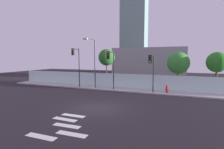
{
  "coord_description": "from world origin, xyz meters",
  "views": [
    {
      "loc": [
        6.34,
        -12.33,
        4.06
      ],
      "look_at": [
        -1.38,
        6.5,
        2.11
      ],
      "focal_mm": 27.63,
      "sensor_mm": 36.0,
      "label": 1
    }
  ],
  "objects_px": {
    "traffic_light_right": "(76,59)",
    "traffic_light_center": "(152,65)",
    "roadside_tree_leftmost": "(107,57)",
    "roadside_tree_midright": "(217,62)",
    "street_lamp_curbside": "(94,59)",
    "roadside_tree_midleft": "(178,63)",
    "fire_hydrant": "(167,89)",
    "traffic_light_left": "(111,62)"
  },
  "relations": [
    {
      "from": "roadside_tree_midleft",
      "to": "roadside_tree_midright",
      "type": "relative_size",
      "value": 1.01
    },
    {
      "from": "traffic_light_right",
      "to": "roadside_tree_midleft",
      "type": "relative_size",
      "value": 1.07
    },
    {
      "from": "roadside_tree_leftmost",
      "to": "traffic_light_center",
      "type": "bearing_deg",
      "value": -28.19
    },
    {
      "from": "traffic_light_left",
      "to": "street_lamp_curbside",
      "type": "distance_m",
      "value": 2.84
    },
    {
      "from": "traffic_light_right",
      "to": "roadside_tree_midleft",
      "type": "height_order",
      "value": "traffic_light_right"
    },
    {
      "from": "street_lamp_curbside",
      "to": "roadside_tree_leftmost",
      "type": "xyz_separation_m",
      "value": [
        0.37,
        3.32,
        0.18
      ]
    },
    {
      "from": "traffic_light_left",
      "to": "fire_hydrant",
      "type": "height_order",
      "value": "traffic_light_left"
    },
    {
      "from": "street_lamp_curbside",
      "to": "fire_hydrant",
      "type": "height_order",
      "value": "street_lamp_curbside"
    },
    {
      "from": "traffic_light_left",
      "to": "fire_hydrant",
      "type": "xyz_separation_m",
      "value": [
        6.42,
        1.05,
        -2.98
      ]
    },
    {
      "from": "traffic_light_right",
      "to": "roadside_tree_midleft",
      "type": "bearing_deg",
      "value": 16.73
    },
    {
      "from": "traffic_light_right",
      "to": "roadside_tree_leftmost",
      "type": "height_order",
      "value": "roadside_tree_leftmost"
    },
    {
      "from": "fire_hydrant",
      "to": "traffic_light_left",
      "type": "bearing_deg",
      "value": -170.74
    },
    {
      "from": "roadside_tree_leftmost",
      "to": "traffic_light_left",
      "type": "bearing_deg",
      "value": -59.91
    },
    {
      "from": "fire_hydrant",
      "to": "traffic_light_center",
      "type": "bearing_deg",
      "value": -153.04
    },
    {
      "from": "fire_hydrant",
      "to": "roadside_tree_leftmost",
      "type": "distance_m",
      "value": 9.92
    },
    {
      "from": "traffic_light_center",
      "to": "roadside_tree_midleft",
      "type": "height_order",
      "value": "roadside_tree_midleft"
    },
    {
      "from": "street_lamp_curbside",
      "to": "roadside_tree_midright",
      "type": "distance_m",
      "value": 14.76
    },
    {
      "from": "fire_hydrant",
      "to": "roadside_tree_midright",
      "type": "xyz_separation_m",
      "value": [
        5.24,
        3.01,
        2.95
      ]
    },
    {
      "from": "street_lamp_curbside",
      "to": "roadside_tree_midright",
      "type": "height_order",
      "value": "street_lamp_curbside"
    },
    {
      "from": "traffic_light_left",
      "to": "fire_hydrant",
      "type": "relative_size",
      "value": 5.44
    },
    {
      "from": "traffic_light_left",
      "to": "roadside_tree_midleft",
      "type": "bearing_deg",
      "value": 28.55
    },
    {
      "from": "traffic_light_left",
      "to": "traffic_light_center",
      "type": "bearing_deg",
      "value": 2.67
    },
    {
      "from": "traffic_light_center",
      "to": "fire_hydrant",
      "type": "bearing_deg",
      "value": 26.96
    },
    {
      "from": "street_lamp_curbside",
      "to": "roadside_tree_midleft",
      "type": "height_order",
      "value": "street_lamp_curbside"
    },
    {
      "from": "traffic_light_left",
      "to": "street_lamp_curbside",
      "type": "height_order",
      "value": "street_lamp_curbside"
    },
    {
      "from": "roadside_tree_leftmost",
      "to": "roadside_tree_midright",
      "type": "xyz_separation_m",
      "value": [
        14.01,
        0.0,
        -0.59
      ]
    },
    {
      "from": "traffic_light_center",
      "to": "roadside_tree_midleft",
      "type": "relative_size",
      "value": 0.88
    },
    {
      "from": "traffic_light_center",
      "to": "traffic_light_right",
      "type": "bearing_deg",
      "value": 179.68
    },
    {
      "from": "traffic_light_right",
      "to": "fire_hydrant",
      "type": "height_order",
      "value": "traffic_light_right"
    },
    {
      "from": "fire_hydrant",
      "to": "traffic_light_right",
      "type": "bearing_deg",
      "value": -176.19
    },
    {
      "from": "roadside_tree_leftmost",
      "to": "roadside_tree_midleft",
      "type": "height_order",
      "value": "roadside_tree_leftmost"
    },
    {
      "from": "traffic_light_right",
      "to": "traffic_light_center",
      "type": "bearing_deg",
      "value": -0.32
    },
    {
      "from": "traffic_light_center",
      "to": "roadside_tree_midright",
      "type": "bearing_deg",
      "value": 29.21
    },
    {
      "from": "roadside_tree_midright",
      "to": "roadside_tree_leftmost",
      "type": "bearing_deg",
      "value": -180.0
    },
    {
      "from": "roadside_tree_midleft",
      "to": "roadside_tree_midright",
      "type": "bearing_deg",
      "value": 0.0
    },
    {
      "from": "roadside_tree_midright",
      "to": "roadside_tree_midleft",
      "type": "bearing_deg",
      "value": -180.0
    },
    {
      "from": "traffic_light_right",
      "to": "street_lamp_curbside",
      "type": "bearing_deg",
      "value": 10.71
    },
    {
      "from": "street_lamp_curbside",
      "to": "roadside_tree_midleft",
      "type": "relative_size",
      "value": 1.32
    },
    {
      "from": "traffic_light_left",
      "to": "roadside_tree_midright",
      "type": "relative_size",
      "value": 0.98
    },
    {
      "from": "traffic_light_left",
      "to": "roadside_tree_midleft",
      "type": "height_order",
      "value": "traffic_light_left"
    },
    {
      "from": "traffic_light_left",
      "to": "roadside_tree_leftmost",
      "type": "relative_size",
      "value": 0.87
    },
    {
      "from": "traffic_light_left",
      "to": "roadside_tree_leftmost",
      "type": "height_order",
      "value": "roadside_tree_leftmost"
    }
  ]
}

